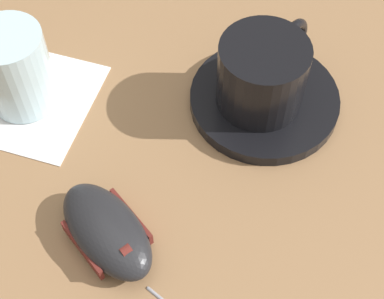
{
  "coord_description": "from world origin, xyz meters",
  "views": [
    {
      "loc": [
        -0.26,
        -0.22,
        0.49
      ],
      "look_at": [
        0.01,
        -0.08,
        0.03
      ],
      "focal_mm": 55.0,
      "sensor_mm": 36.0,
      "label": 1
    }
  ],
  "objects_px": {
    "saucer": "(264,100)",
    "drinking_glass": "(13,72)",
    "computer_mouse": "(107,231)",
    "coffee_cup": "(263,73)"
  },
  "relations": [
    {
      "from": "coffee_cup",
      "to": "drinking_glass",
      "type": "relative_size",
      "value": 1.34
    },
    {
      "from": "saucer",
      "to": "computer_mouse",
      "type": "bearing_deg",
      "value": 164.32
    },
    {
      "from": "saucer",
      "to": "coffee_cup",
      "type": "xyz_separation_m",
      "value": [
        -0.0,
        0.0,
        0.04
      ]
    },
    {
      "from": "coffee_cup",
      "to": "computer_mouse",
      "type": "bearing_deg",
      "value": 165.16
    },
    {
      "from": "saucer",
      "to": "computer_mouse",
      "type": "relative_size",
      "value": 1.24
    },
    {
      "from": "computer_mouse",
      "to": "drinking_glass",
      "type": "distance_m",
      "value": 0.19
    },
    {
      "from": "saucer",
      "to": "drinking_glass",
      "type": "xyz_separation_m",
      "value": [
        -0.12,
        0.22,
        0.04
      ]
    },
    {
      "from": "drinking_glass",
      "to": "saucer",
      "type": "bearing_deg",
      "value": -62.3
    },
    {
      "from": "coffee_cup",
      "to": "computer_mouse",
      "type": "xyz_separation_m",
      "value": [
        -0.2,
        0.05,
        -0.03
      ]
    },
    {
      "from": "coffee_cup",
      "to": "computer_mouse",
      "type": "distance_m",
      "value": 0.21
    }
  ]
}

